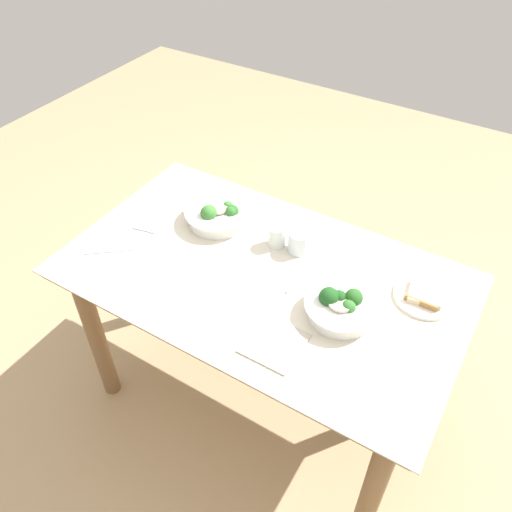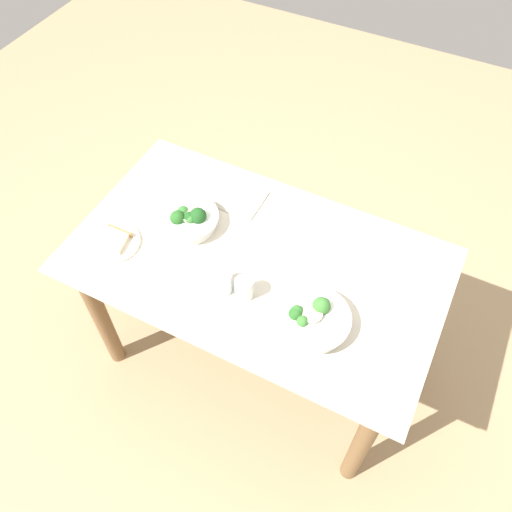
% 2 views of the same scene
% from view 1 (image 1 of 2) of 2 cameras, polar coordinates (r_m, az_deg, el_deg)
% --- Properties ---
extents(ground_plane, '(6.00, 6.00, 0.00)m').
position_cam_1_polar(ground_plane, '(2.39, 0.53, -15.17)').
color(ground_plane, tan).
extents(dining_table, '(1.38, 0.81, 0.77)m').
position_cam_1_polar(dining_table, '(1.89, 0.66, -4.80)').
color(dining_table, beige).
rests_on(dining_table, ground_plane).
extents(broccoli_bowl_far, '(0.26, 0.26, 0.10)m').
position_cam_1_polar(broccoli_bowl_far, '(1.99, -4.15, 4.57)').
color(broccoli_bowl_far, white).
rests_on(broccoli_bowl_far, dining_table).
extents(broccoli_bowl_near, '(0.23, 0.23, 0.10)m').
position_cam_1_polar(broccoli_bowl_near, '(1.66, 9.30, -5.47)').
color(broccoli_bowl_near, white).
rests_on(broccoli_bowl_near, dining_table).
extents(bread_side_plate, '(0.20, 0.20, 0.03)m').
position_cam_1_polar(bread_side_plate, '(1.79, 18.04, -4.20)').
color(bread_side_plate, silver).
rests_on(bread_side_plate, dining_table).
extents(water_glass_center, '(0.08, 0.08, 0.08)m').
position_cam_1_polar(water_glass_center, '(1.86, 4.76, 1.58)').
color(water_glass_center, silver).
rests_on(water_glass_center, dining_table).
extents(water_glass_side, '(0.06, 0.06, 0.08)m').
position_cam_1_polar(water_glass_side, '(1.87, 2.30, 2.24)').
color(water_glass_side, silver).
rests_on(water_glass_side, dining_table).
extents(fork_by_far_bowl, '(0.09, 0.03, 0.00)m').
position_cam_1_polar(fork_by_far_bowl, '(2.00, -12.08, 2.77)').
color(fork_by_far_bowl, '#B7B7BC').
rests_on(fork_by_far_bowl, dining_table).
extents(fork_by_near_bowl, '(0.07, 0.10, 0.00)m').
position_cam_1_polar(fork_by_near_bowl, '(1.74, 4.73, -3.50)').
color(fork_by_near_bowl, '#B7B7BC').
rests_on(fork_by_near_bowl, dining_table).
extents(table_knife_left, '(0.16, 0.13, 0.00)m').
position_cam_1_polar(table_knife_left, '(1.94, -15.52, 0.52)').
color(table_knife_left, '#B7B7BC').
rests_on(table_knife_left, dining_table).
extents(napkin_folded_upper, '(0.17, 0.17, 0.01)m').
position_cam_1_polar(napkin_folded_upper, '(1.59, 2.03, -9.55)').
color(napkin_folded_upper, '#B1A997').
rests_on(napkin_folded_upper, dining_table).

